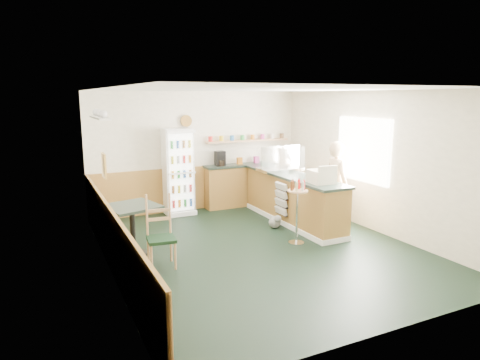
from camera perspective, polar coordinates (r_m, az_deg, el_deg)
ground at (r=7.53m, az=2.64°, el=-9.03°), size 6.00×6.00×0.00m
room_envelope at (r=7.70m, az=-1.33°, el=3.14°), size 5.04×6.02×2.72m
service_counter at (r=8.94m, az=7.04°, el=-2.76°), size 0.68×3.01×1.01m
back_counter at (r=10.31m, az=1.13°, el=-0.32°), size 2.24×0.42×1.69m
drinks_fridge at (r=9.52m, az=-8.21°, el=1.09°), size 0.63×0.53×1.91m
display_case at (r=9.21m, az=5.44°, el=2.85°), size 0.94×0.49×0.53m
cash_register at (r=8.04m, az=10.76°, el=0.45°), size 0.45×0.47×0.24m
shopkeeper at (r=8.84m, az=12.75°, el=-0.47°), size 0.46×0.60×1.72m
condiment_stand at (r=7.60m, az=7.65°, el=-3.12°), size 0.36×0.36×1.14m
newspaper_rack at (r=8.63m, az=5.52°, el=-2.55°), size 0.09×0.41×0.66m
cafe_table at (r=7.20m, az=-14.17°, el=-5.25°), size 0.95×0.95×0.86m
cafe_chair at (r=6.74m, az=-10.71°, el=-6.42°), size 0.46×0.46×1.12m
dog_doorstop at (r=8.58m, az=4.72°, el=-5.55°), size 0.24×0.31×0.29m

